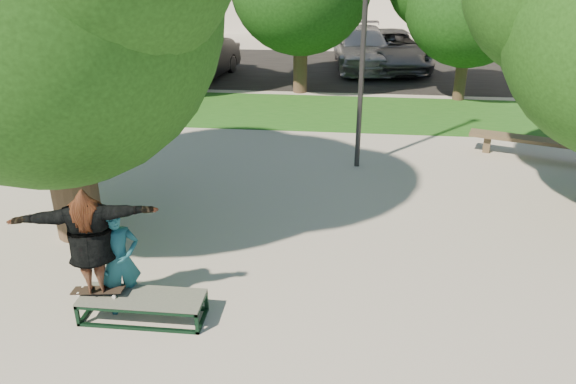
# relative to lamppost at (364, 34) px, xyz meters

# --- Properties ---
(ground) EXTENTS (120.00, 120.00, 0.00)m
(ground) POSITION_rel_lamppost_xyz_m (-1.00, -5.00, -3.15)
(ground) COLOR gray
(ground) RESTS_ON ground
(grass_strip) EXTENTS (30.00, 4.00, 0.02)m
(grass_strip) POSITION_rel_lamppost_xyz_m (0.00, 4.50, -3.14)
(grass_strip) COLOR #184D16
(grass_strip) RESTS_ON ground
(asphalt_strip) EXTENTS (40.00, 8.00, 0.01)m
(asphalt_strip) POSITION_rel_lamppost_xyz_m (-1.00, 11.00, -3.15)
(asphalt_strip) COLOR black
(asphalt_strip) RESTS_ON ground
(lamppost) EXTENTS (0.25, 0.15, 6.11)m
(lamppost) POSITION_rel_lamppost_xyz_m (0.00, 0.00, 0.00)
(lamppost) COLOR #2D2D30
(lamppost) RESTS_ON ground
(grind_box) EXTENTS (1.80, 0.60, 0.38)m
(grind_box) POSITION_rel_lamppost_xyz_m (-3.14, -6.40, -2.96)
(grind_box) COLOR black
(grind_box) RESTS_ON ground
(skater_rig) EXTENTS (2.04, 1.07, 1.68)m
(skater_rig) POSITION_rel_lamppost_xyz_m (-3.79, -6.40, -1.90)
(skater_rig) COLOR white
(skater_rig) RESTS_ON grind_box
(bystander) EXTENTS (0.73, 0.67, 1.67)m
(bystander) POSITION_rel_lamppost_xyz_m (-3.50, -6.20, -2.32)
(bystander) COLOR #19515F
(bystander) RESTS_ON ground
(bench) EXTENTS (3.40, 1.50, 0.53)m
(bench) POSITION_rel_lamppost_xyz_m (4.55, 0.93, -2.71)
(bench) COLOR brown
(bench) RESTS_ON ground
(car_silver_a) EXTENTS (2.06, 4.00, 1.30)m
(car_silver_a) POSITION_rel_lamppost_xyz_m (-8.26, 9.24, -2.50)
(car_silver_a) COLOR #AAAAAF
(car_silver_a) RESTS_ON asphalt_strip
(car_dark) EXTENTS (2.33, 4.79, 1.51)m
(car_dark) POSITION_rel_lamppost_xyz_m (-6.00, 8.57, -2.39)
(car_dark) COLOR black
(car_dark) RESTS_ON asphalt_strip
(car_grey) EXTENTS (3.44, 5.87, 1.54)m
(car_grey) POSITION_rel_lamppost_xyz_m (1.50, 11.50, -2.38)
(car_grey) COLOR #59595E
(car_grey) RESTS_ON asphalt_strip
(car_silver_b) EXTENTS (2.77, 5.81, 1.63)m
(car_silver_b) POSITION_rel_lamppost_xyz_m (0.28, 11.50, -2.33)
(car_silver_b) COLOR #9F9FA3
(car_silver_b) RESTS_ON asphalt_strip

